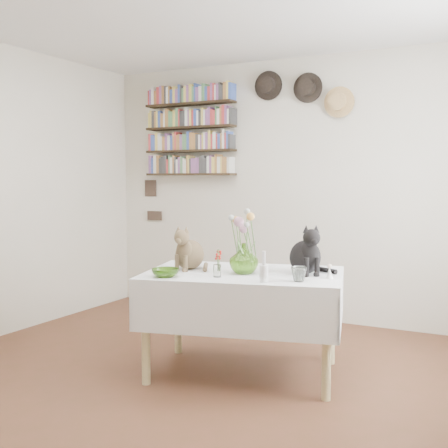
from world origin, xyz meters
The scene contains 14 objects.
room centered at (0.00, 0.00, 1.25)m, with size 4.08×4.58×2.58m.
dining_table centered at (0.26, 0.58, 0.54)m, with size 1.50×1.16×0.71m.
tabby_cat centered at (-0.14, 0.54, 0.87)m, with size 0.21×0.27×0.32m, color olive, non-canonical shape.
black_cat centered at (0.65, 0.75, 0.89)m, with size 0.23×0.29×0.34m, color black, non-canonical shape.
flower_vase centered at (0.29, 0.54, 0.82)m, with size 0.20×0.20×0.21m, color #88C143.
green_bowl centered at (-0.11, 0.18, 0.74)m, with size 0.18×0.18×0.06m, color #88C143.
drinking_glass centered at (0.72, 0.43, 0.76)m, with size 0.10×0.10×0.09m, color white.
candlestick centered at (0.54, 0.29, 0.78)m, with size 0.05×0.05×0.20m.
berry_jar centered at (0.19, 0.34, 0.80)m, with size 0.05×0.05×0.20m.
porcelain_figurine centered at (0.86, 0.63, 0.75)m, with size 0.05×0.05×0.09m.
flower_bouquet centered at (0.29, 0.55, 1.05)m, with size 0.17×0.13×0.39m.
bookshelf_unit centered at (-1.10, 2.16, 1.84)m, with size 1.00×0.16×0.91m.
wall_hats centered at (0.12, 2.19, 2.17)m, with size 0.98×0.09×0.48m.
wall_art_plaques centered at (-1.63, 2.23, 1.12)m, with size 0.21×0.02×0.44m.
Camera 1 is at (1.90, -2.87, 1.36)m, focal length 45.00 mm.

